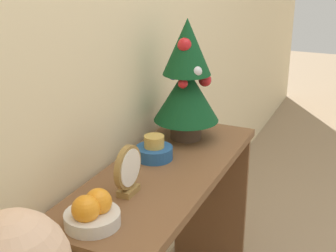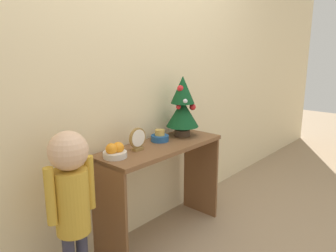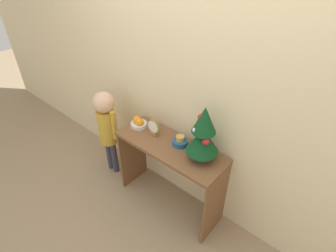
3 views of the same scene
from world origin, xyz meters
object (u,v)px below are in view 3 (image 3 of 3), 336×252
(desk_clock, at_px, (154,128))
(singing_bowl, at_px, (180,141))
(fruit_bowl, at_px, (139,123))
(child_figure, at_px, (107,122))
(mini_tree, at_px, (203,134))

(desk_clock, bearing_deg, singing_bowl, 9.23)
(fruit_bowl, distance_m, child_figure, 0.41)
(desk_clock, relative_size, child_figure, 0.16)
(fruit_bowl, height_order, child_figure, child_figure)
(mini_tree, bearing_deg, singing_bowl, 173.71)
(mini_tree, bearing_deg, child_figure, -174.56)
(fruit_bowl, bearing_deg, singing_bowl, 4.95)
(mini_tree, relative_size, fruit_bowl, 3.08)
(fruit_bowl, xyz_separation_m, singing_bowl, (0.46, 0.04, -0.01))
(mini_tree, distance_m, singing_bowl, 0.31)
(singing_bowl, distance_m, child_figure, 0.86)
(mini_tree, xyz_separation_m, fruit_bowl, (-0.69, -0.01, -0.20))
(desk_clock, bearing_deg, fruit_bowl, 179.04)
(mini_tree, height_order, desk_clock, mini_tree)
(desk_clock, distance_m, child_figure, 0.60)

